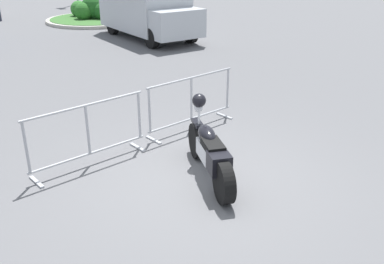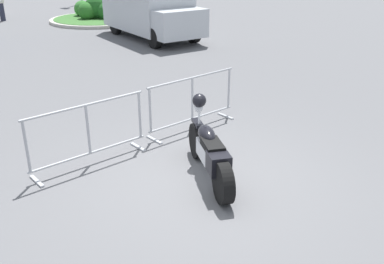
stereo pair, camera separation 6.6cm
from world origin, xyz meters
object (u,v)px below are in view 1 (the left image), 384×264
Objects in this scene: crowd_barrier_far at (191,102)px; motorcycle at (210,151)px; crowd_barrier_near at (88,134)px; delivery_van at (146,6)px.

motorcycle is at bearing -124.82° from crowd_barrier_far.
crowd_barrier_near is (-1.15, 1.66, 0.10)m from motorcycle.
delivery_van reaches higher than motorcycle.
motorcycle is 0.90× the size of crowd_barrier_far.
delivery_van is at bearing -3.78° from motorcycle.
motorcycle is 2.02m from crowd_barrier_near.
crowd_barrier_far is at bearing -5.99° from motorcycle.
crowd_barrier_near is 0.41× the size of delivery_van.
crowd_barrier_near is at bearing 180.00° from crowd_barrier_far.
delivery_van is (7.39, 8.08, 0.69)m from crowd_barrier_near.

